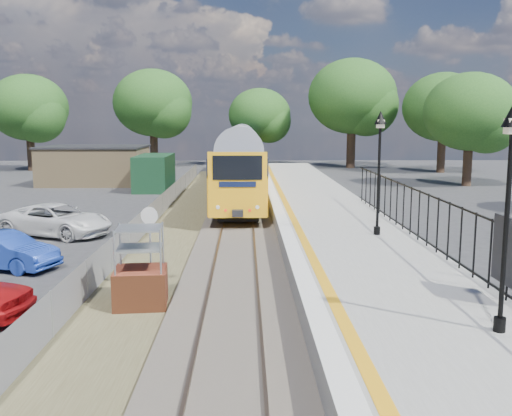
{
  "coord_description": "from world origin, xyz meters",
  "views": [
    {
      "loc": [
        0.37,
        -14.93,
        5.12
      ],
      "look_at": [
        0.74,
        5.47,
        2.0
      ],
      "focal_mm": 40.0,
      "sensor_mm": 36.0,
      "label": 1
    }
  ],
  "objects_px": {
    "victorian_lamp_south": "(510,164)",
    "victorian_lamp_north": "(380,144)",
    "speed_sign": "(150,235)",
    "car_white": "(56,220)",
    "train": "(241,156)",
    "car_blue": "(4,251)",
    "brick_plinth": "(140,269)"
  },
  "relations": [
    {
      "from": "car_white",
      "to": "victorian_lamp_north",
      "type": "bearing_deg",
      "value": -86.07
    },
    {
      "from": "victorian_lamp_south",
      "to": "victorian_lamp_north",
      "type": "height_order",
      "value": "same"
    },
    {
      "from": "brick_plinth",
      "to": "speed_sign",
      "type": "xyz_separation_m",
      "value": [
        0.04,
        1.48,
        0.65
      ]
    },
    {
      "from": "speed_sign",
      "to": "brick_plinth",
      "type": "bearing_deg",
      "value": -81.16
    },
    {
      "from": "train",
      "to": "car_blue",
      "type": "relative_size",
      "value": 10.37
    },
    {
      "from": "speed_sign",
      "to": "car_blue",
      "type": "height_order",
      "value": "speed_sign"
    },
    {
      "from": "train",
      "to": "car_blue",
      "type": "xyz_separation_m",
      "value": [
        -8.08,
        -26.6,
        -1.69
      ]
    },
    {
      "from": "train",
      "to": "victorian_lamp_south",
      "type": "bearing_deg",
      "value": -81.12
    },
    {
      "from": "victorian_lamp_south",
      "to": "brick_plinth",
      "type": "height_order",
      "value": "victorian_lamp_south"
    },
    {
      "from": "train",
      "to": "brick_plinth",
      "type": "xyz_separation_m",
      "value": [
        -2.54,
        -30.85,
        -1.24
      ]
    },
    {
      "from": "victorian_lamp_north",
      "to": "brick_plinth",
      "type": "bearing_deg",
      "value": -144.28
    },
    {
      "from": "victorian_lamp_north",
      "to": "train",
      "type": "bearing_deg",
      "value": 101.87
    },
    {
      "from": "speed_sign",
      "to": "car_white",
      "type": "xyz_separation_m",
      "value": [
        -5.66,
        8.65,
        -1.03
      ]
    },
    {
      "from": "car_white",
      "to": "speed_sign",
      "type": "bearing_deg",
      "value": -124.42
    },
    {
      "from": "victorian_lamp_north",
      "to": "brick_plinth",
      "type": "xyz_separation_m",
      "value": [
        -7.84,
        -5.64,
        -3.2
      ]
    },
    {
      "from": "brick_plinth",
      "to": "train",
      "type": "bearing_deg",
      "value": 85.3
    },
    {
      "from": "train",
      "to": "car_white",
      "type": "bearing_deg",
      "value": -111.49
    },
    {
      "from": "brick_plinth",
      "to": "car_white",
      "type": "bearing_deg",
      "value": 119.05
    },
    {
      "from": "victorian_lamp_south",
      "to": "victorian_lamp_north",
      "type": "relative_size",
      "value": 1.0
    },
    {
      "from": "victorian_lamp_north",
      "to": "brick_plinth",
      "type": "height_order",
      "value": "victorian_lamp_north"
    },
    {
      "from": "car_blue",
      "to": "car_white",
      "type": "height_order",
      "value": "car_white"
    },
    {
      "from": "victorian_lamp_north",
      "to": "speed_sign",
      "type": "height_order",
      "value": "victorian_lamp_north"
    },
    {
      "from": "train",
      "to": "car_blue",
      "type": "distance_m",
      "value": 27.85
    },
    {
      "from": "brick_plinth",
      "to": "car_white",
      "type": "relative_size",
      "value": 0.45
    },
    {
      "from": "speed_sign",
      "to": "car_white",
      "type": "relative_size",
      "value": 0.51
    },
    {
      "from": "car_blue",
      "to": "car_white",
      "type": "bearing_deg",
      "value": 20.76
    },
    {
      "from": "train",
      "to": "car_white",
      "type": "relative_size",
      "value": 7.96
    },
    {
      "from": "train",
      "to": "car_white",
      "type": "height_order",
      "value": "train"
    },
    {
      "from": "speed_sign",
      "to": "car_white",
      "type": "distance_m",
      "value": 10.39
    },
    {
      "from": "victorian_lamp_south",
      "to": "speed_sign",
      "type": "bearing_deg",
      "value": 143.87
    },
    {
      "from": "victorian_lamp_south",
      "to": "car_white",
      "type": "relative_size",
      "value": 0.9
    },
    {
      "from": "victorian_lamp_south",
      "to": "brick_plinth",
      "type": "bearing_deg",
      "value": 151.51
    }
  ]
}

